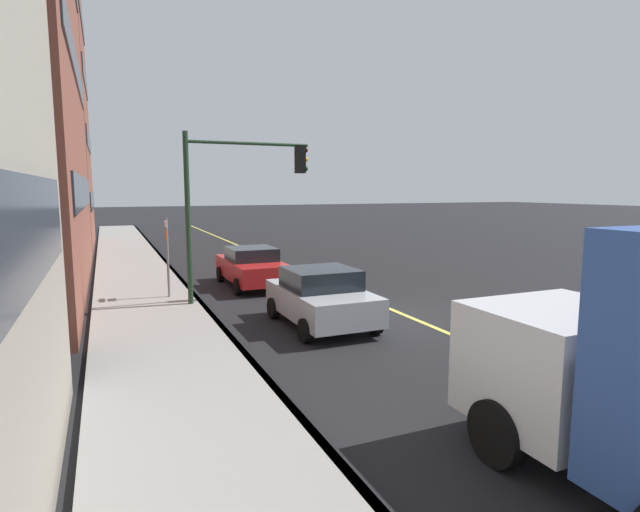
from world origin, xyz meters
TOP-DOWN VIEW (x-y plane):
  - ground at (0.00, 0.00)m, footprint 200.00×200.00m
  - sidewalk_slab at (0.00, 6.85)m, footprint 80.00×3.23m
  - curb_edge at (0.00, 5.31)m, footprint 80.00×0.16m
  - lane_stripe_center at (0.00, 0.00)m, footprint 80.00×0.16m
  - building_glass_right at (22.79, 12.71)m, footprint 11.12×8.16m
  - car_red at (6.02, 2.91)m, footprint 4.35×2.01m
  - car_silver at (-0.18, 2.70)m, footprint 3.82×2.12m
  - traffic_light_mast at (3.26, 4.08)m, footprint 0.28×4.02m
  - street_sign_post at (4.57, 6.14)m, footprint 0.60×0.08m

SIDE VIEW (x-z plane):
  - ground at x=0.00m, z-range 0.00..0.00m
  - lane_stripe_center at x=0.00m, z-range 0.00..0.01m
  - sidewalk_slab at x=0.00m, z-range 0.00..0.15m
  - curb_edge at x=0.00m, z-range 0.00..0.15m
  - car_red at x=6.02m, z-range 0.01..1.50m
  - car_silver at x=-0.18m, z-range 0.01..1.58m
  - street_sign_post at x=4.57m, z-range 0.25..3.01m
  - traffic_light_mast at x=3.26m, z-range 1.02..6.42m
  - building_glass_right at x=22.79m, z-range 0.00..24.41m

